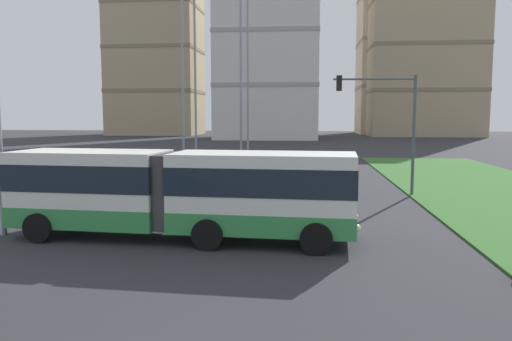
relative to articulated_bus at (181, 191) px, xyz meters
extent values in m
cube|color=silver|center=(2.84, -0.19, 0.07)|extent=(6.14, 2.86, 2.55)
cube|color=#338C47|center=(2.84, -0.19, -0.85)|extent=(6.16, 2.88, 0.70)
cube|color=#19232D|center=(2.84, -0.19, 0.50)|extent=(6.18, 2.90, 0.90)
cube|color=silver|center=(-3.25, 0.22, 0.07)|extent=(5.37, 2.87, 2.55)
cube|color=#338C47|center=(-3.25, 0.22, -0.85)|extent=(5.39, 2.89, 0.70)
cube|color=#19232D|center=(-3.25, 0.22, 0.50)|extent=(5.41, 2.91, 0.90)
cylinder|color=#383838|center=(-0.16, 0.00, 0.07)|extent=(2.40, 2.40, 2.45)
cylinder|color=black|center=(4.71, 0.95, -1.15)|extent=(1.02, 0.34, 1.00)
cylinder|color=black|center=(4.56, -1.54, -1.15)|extent=(1.02, 0.34, 1.00)
cylinder|color=black|center=(1.32, 1.16, -1.15)|extent=(1.02, 0.34, 1.00)
cylinder|color=black|center=(1.16, -1.34, -1.15)|extent=(1.02, 0.34, 1.00)
cylinder|color=black|center=(-4.46, 1.56, -1.15)|extent=(1.02, 0.35, 1.00)
cylinder|color=black|center=(-4.64, -0.94, -1.15)|extent=(1.02, 0.35, 1.00)
sphere|color=#F9EFC6|center=(5.91, 0.53, -0.85)|extent=(0.24, 0.24, 0.24)
sphere|color=#F9EFC6|center=(5.80, -1.27, -0.85)|extent=(0.24, 0.24, 0.24)
cube|color=black|center=(-3.91, 11.17, -1.07)|extent=(4.52, 2.12, 0.80)
cube|color=black|center=(-4.06, 11.16, -0.37)|extent=(2.49, 1.85, 0.60)
cylinder|color=black|center=(-2.48, 12.18, -1.33)|extent=(0.65, 0.27, 0.64)
cylinder|color=black|center=(-2.35, 10.38, -1.33)|extent=(0.65, 0.27, 0.64)
cylinder|color=black|center=(-5.47, 11.96, -1.33)|extent=(0.65, 0.27, 0.64)
cylinder|color=black|center=(-5.34, 10.16, -1.33)|extent=(0.65, 0.27, 0.64)
cylinder|color=#474C51|center=(9.80, 10.48, 1.49)|extent=(0.16, 0.16, 6.29)
cylinder|color=#474C51|center=(7.71, 10.48, 4.44)|extent=(4.20, 0.10, 0.10)
cube|color=black|center=(5.91, 10.48, 4.24)|extent=(0.28, 0.28, 0.80)
sphere|color=red|center=(5.91, 10.48, 4.49)|extent=(0.16, 0.16, 0.16)
sphere|color=yellow|center=(5.91, 10.48, 4.23)|extent=(0.16, 0.16, 0.16)
sphere|color=green|center=(5.91, 10.48, 3.97)|extent=(0.16, 0.16, 0.16)
cube|color=tan|center=(-27.91, 90.93, 15.93)|extent=(18.21, 14.72, 35.17)
cube|color=#85765B|center=(-27.91, 90.93, 7.49)|extent=(18.41, 14.92, 0.70)
cube|color=#85765B|center=(-27.91, 90.93, 16.28)|extent=(18.41, 14.92, 0.70)
cube|color=#85765B|center=(-27.91, 90.93, 25.08)|extent=(18.41, 14.92, 0.70)
cube|color=#A4A099|center=(-2.67, 76.44, 7.53)|extent=(17.84, 19.47, 0.70)
cube|color=#A4A099|center=(-2.67, 76.44, 16.37)|extent=(17.84, 19.47, 0.70)
cube|color=#C6B299|center=(23.66, 101.28, 18.20)|extent=(15.75, 15.10, 39.72)
cube|color=gray|center=(23.66, 101.28, 8.63)|extent=(15.95, 15.30, 0.70)
cube|color=gray|center=(23.66, 101.28, 18.55)|extent=(15.95, 15.30, 0.70)
cube|color=tan|center=(27.45, 90.33, 19.87)|extent=(21.42, 16.76, 43.04)
cube|color=#85765B|center=(27.45, 90.33, 7.30)|extent=(21.62, 16.96, 0.70)
cube|color=#85765B|center=(27.45, 90.33, 15.91)|extent=(21.62, 16.96, 0.70)
cube|color=#85765B|center=(27.45, 90.33, 24.52)|extent=(21.62, 16.96, 0.70)
cylinder|color=gray|center=(-2.39, 40.68, 13.27)|extent=(0.24, 0.24, 29.85)
cylinder|color=gray|center=(-8.39, 40.68, 13.27)|extent=(0.24, 0.24, 29.85)
cylinder|color=gray|center=(-2.39, 34.68, 13.27)|extent=(0.24, 0.24, 29.85)
cylinder|color=gray|center=(-8.39, 34.68, 13.27)|extent=(0.24, 0.24, 29.85)
camera|label=1|loc=(4.23, -16.75, 2.60)|focal=35.70mm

